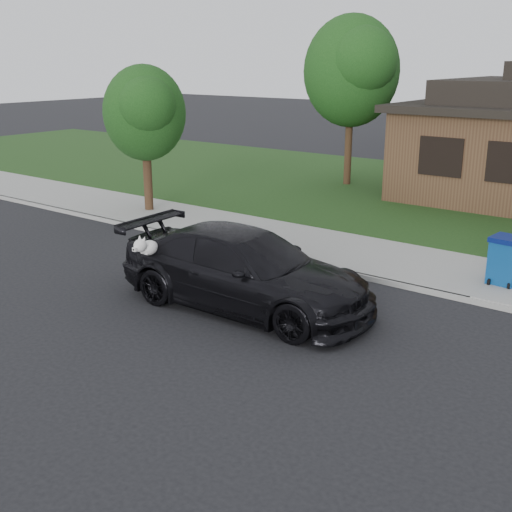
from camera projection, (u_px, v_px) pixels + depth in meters
The scene contains 8 objects.
ground at pixel (223, 313), 12.82m from camera, with size 120.00×120.00×0.00m, color black.
sidewalk at pixel (347, 252), 16.61m from camera, with size 60.00×3.00×0.12m, color gray.
curb at pixel (316, 266), 15.47m from camera, with size 60.00×0.12×0.12m, color gray.
lawn at pixel (458, 200), 22.71m from camera, with size 60.00×13.00×0.13m, color #193814.
sedan at pixel (245, 270), 12.89m from camera, with size 5.56×2.64×1.59m.
recycling_bin at pixel (506, 260), 13.95m from camera, with size 0.70×0.72×1.07m.
tree_0 at pixel (354, 69), 23.81m from camera, with size 3.78×3.60×6.34m.
tree_2 at pixel (145, 112), 20.00m from camera, with size 2.73×2.60×4.59m.
Camera 1 is at (7.70, -9.11, 4.87)m, focal length 45.00 mm.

